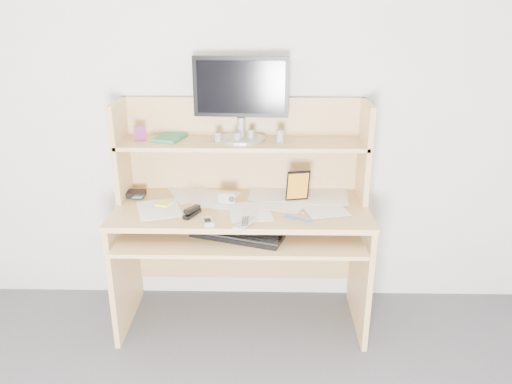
{
  "coord_description": "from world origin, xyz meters",
  "views": [
    {
      "loc": [
        0.13,
        -1.07,
        1.81
      ],
      "look_at": [
        0.08,
        1.43,
        0.85
      ],
      "focal_mm": 35.0,
      "sensor_mm": 36.0,
      "label": 1
    }
  ],
  "objects_px": {
    "tv_remote": "(245,223)",
    "game_case": "(298,186)",
    "monitor": "(241,96)",
    "desk": "(242,210)",
    "keyboard": "(237,234)"
  },
  "relations": [
    {
      "from": "desk",
      "to": "tv_remote",
      "type": "relative_size",
      "value": 8.48
    },
    {
      "from": "tv_remote",
      "to": "game_case",
      "type": "bearing_deg",
      "value": 76.76
    },
    {
      "from": "keyboard",
      "to": "monitor",
      "type": "distance_m",
      "value": 0.76
    },
    {
      "from": "desk",
      "to": "keyboard",
      "type": "bearing_deg",
      "value": -93.09
    },
    {
      "from": "tv_remote",
      "to": "game_case",
      "type": "distance_m",
      "value": 0.44
    },
    {
      "from": "keyboard",
      "to": "tv_remote",
      "type": "xyz_separation_m",
      "value": [
        0.05,
        -0.08,
        0.1
      ]
    },
    {
      "from": "tv_remote",
      "to": "game_case",
      "type": "relative_size",
      "value": 0.91
    },
    {
      "from": "tv_remote",
      "to": "monitor",
      "type": "bearing_deg",
      "value": 121.96
    },
    {
      "from": "desk",
      "to": "keyboard",
      "type": "height_order",
      "value": "desk"
    },
    {
      "from": "desk",
      "to": "tv_remote",
      "type": "bearing_deg",
      "value": -84.73
    },
    {
      "from": "desk",
      "to": "game_case",
      "type": "height_order",
      "value": "desk"
    },
    {
      "from": "keyboard",
      "to": "monitor",
      "type": "xyz_separation_m",
      "value": [
        0.01,
        0.39,
        0.66
      ]
    },
    {
      "from": "game_case",
      "to": "monitor",
      "type": "relative_size",
      "value": 0.34
    },
    {
      "from": "keyboard",
      "to": "monitor",
      "type": "bearing_deg",
      "value": 107.54
    },
    {
      "from": "desk",
      "to": "game_case",
      "type": "xyz_separation_m",
      "value": [
        0.31,
        -0.01,
        0.15
      ]
    }
  ]
}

